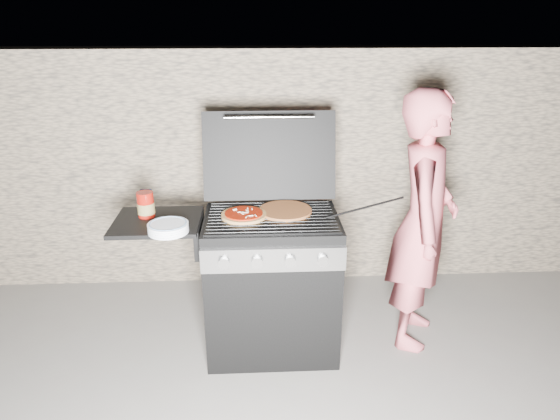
{
  "coord_description": "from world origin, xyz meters",
  "views": [
    {
      "loc": [
        -0.09,
        -2.72,
        2.03
      ],
      "look_at": [
        0.05,
        0.0,
        0.95
      ],
      "focal_mm": 32.0,
      "sensor_mm": 36.0,
      "label": 1
    }
  ],
  "objects_px": {
    "gas_grill": "(232,285)",
    "person": "(423,222)",
    "sauce_jar": "(146,204)",
    "pizza_topped": "(244,214)"
  },
  "relations": [
    {
      "from": "pizza_topped",
      "to": "sauce_jar",
      "type": "distance_m",
      "value": 0.58
    },
    {
      "from": "gas_grill",
      "to": "person",
      "type": "xyz_separation_m",
      "value": [
        1.19,
        0.07,
        0.36
      ]
    },
    {
      "from": "sauce_jar",
      "to": "pizza_topped",
      "type": "bearing_deg",
      "value": -5.51
    },
    {
      "from": "sauce_jar",
      "to": "person",
      "type": "relative_size",
      "value": 0.09
    },
    {
      "from": "pizza_topped",
      "to": "person",
      "type": "bearing_deg",
      "value": 3.7
    },
    {
      "from": "gas_grill",
      "to": "person",
      "type": "height_order",
      "value": "person"
    },
    {
      "from": "pizza_topped",
      "to": "person",
      "type": "relative_size",
      "value": 0.16
    },
    {
      "from": "gas_grill",
      "to": "sauce_jar",
      "type": "height_order",
      "value": "sauce_jar"
    },
    {
      "from": "gas_grill",
      "to": "sauce_jar",
      "type": "distance_m",
      "value": 0.72
    },
    {
      "from": "gas_grill",
      "to": "pizza_topped",
      "type": "relative_size",
      "value": 5.04
    }
  ]
}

